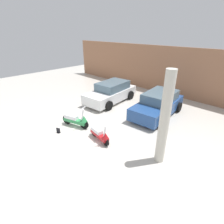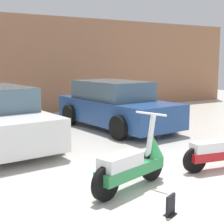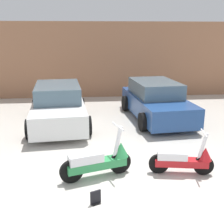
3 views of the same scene
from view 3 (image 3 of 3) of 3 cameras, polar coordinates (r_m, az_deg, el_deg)
ground_plane at (r=5.56m, az=2.98°, el=-16.41°), size 28.00×28.00×0.00m
wall_back at (r=13.25m, az=-2.10°, el=10.48°), size 19.60×0.12×3.45m
scooter_front_left at (r=5.97m, az=-2.55°, el=-9.71°), size 1.52×0.75×1.10m
scooter_front_right at (r=6.30m, az=14.46°, el=-9.27°), size 1.38×0.54×0.97m
car_rear_left at (r=9.45m, az=-10.84°, el=1.27°), size 2.15×4.01×1.31m
car_rear_center at (r=10.07m, az=8.92°, el=2.25°), size 2.15×4.00×1.31m
placard_near_left_scooter at (r=5.25m, az=-3.36°, el=-17.06°), size 0.20×0.17×0.26m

